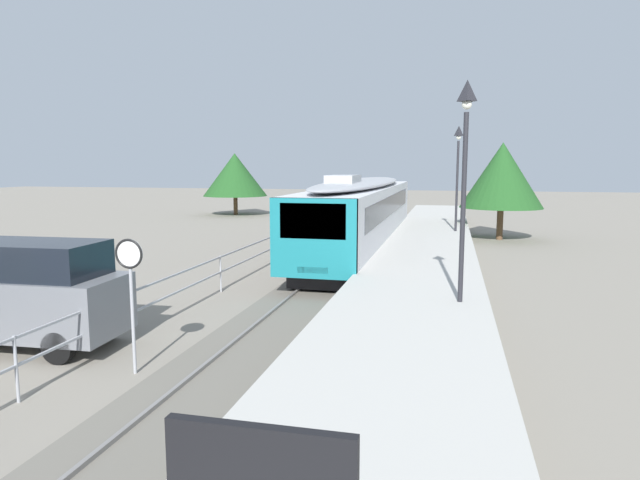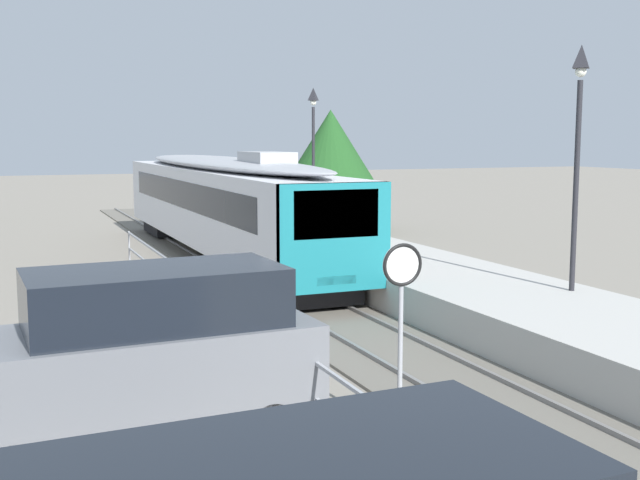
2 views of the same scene
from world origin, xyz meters
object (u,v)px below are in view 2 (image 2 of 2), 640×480
commuter_train (222,200)px  speed_limit_sign (402,291)px  parked_van_grey (141,358)px  platform_lamp_far_end (313,129)px  platform_lamp_mid_platform (579,121)px

commuter_train → speed_limit_sign: commuter_train is taller
commuter_train → parked_van_grey: commuter_train is taller
speed_limit_sign → commuter_train: bearing=83.1°
commuter_train → platform_lamp_far_end: bearing=29.7°
platform_lamp_mid_platform → parked_van_grey: bearing=-162.5°
commuter_train → platform_lamp_mid_platform: 13.72m
platform_lamp_mid_platform → parked_van_grey: (-10.00, -3.15, -3.33)m
platform_lamp_mid_platform → parked_van_grey: size_ratio=1.07×
speed_limit_sign → parked_van_grey: speed_limit_sign is taller
commuter_train → parked_van_grey: bearing=-109.2°
commuter_train → platform_lamp_mid_platform: size_ratio=3.75×
speed_limit_sign → parked_van_grey: 3.71m
platform_lamp_mid_platform → speed_limit_sign: size_ratio=1.91×
platform_lamp_far_end → speed_limit_sign: platform_lamp_far_end is taller
speed_limit_sign → platform_lamp_mid_platform: bearing=32.1°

